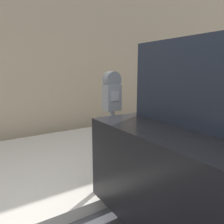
{
  "coord_description": "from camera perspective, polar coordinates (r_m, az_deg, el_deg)",
  "views": [
    {
      "loc": [
        -0.91,
        -1.06,
        1.51
      ],
      "look_at": [
        0.53,
        1.12,
        1.01
      ],
      "focal_mm": 35.0,
      "sensor_mm": 36.0,
      "label": 1
    }
  ],
  "objects": [
    {
      "name": "sidewalk",
      "position": [
        3.68,
        -16.8,
        -12.79
      ],
      "size": [
        24.0,
        2.8,
        0.13
      ],
      "color": "#BCB7AD",
      "rests_on": "ground_plane"
    },
    {
      "name": "building_facade",
      "position": [
        5.28,
        -24.51,
        18.86
      ],
      "size": [
        24.0,
        0.3,
        4.67
      ],
      "color": "tan",
      "rests_on": "ground_plane"
    },
    {
      "name": "parking_meter",
      "position": [
        2.64,
        0.0,
        1.93
      ],
      "size": [
        0.2,
        0.14,
        1.37
      ],
      "color": "gray",
      "rests_on": "sidewalk"
    }
  ]
}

